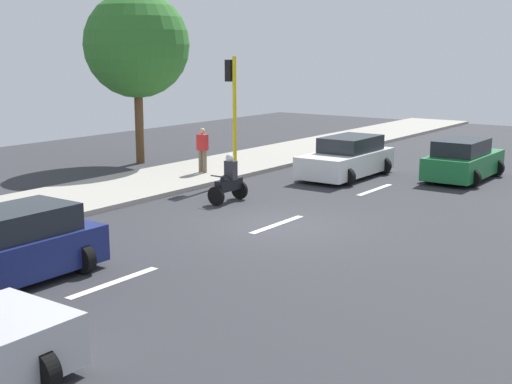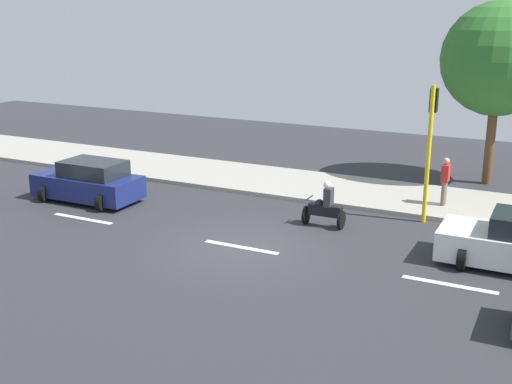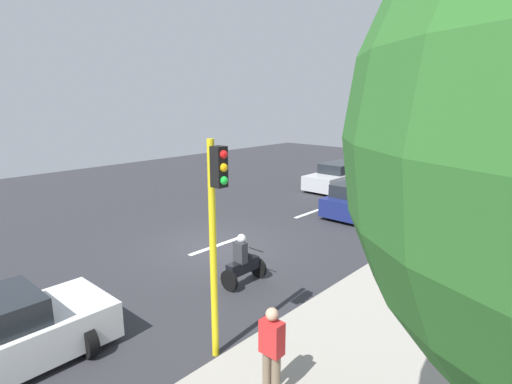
{
  "view_description": "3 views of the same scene",
  "coord_description": "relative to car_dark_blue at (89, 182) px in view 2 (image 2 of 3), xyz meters",
  "views": [
    {
      "loc": [
        -10.3,
        15.34,
        4.66
      ],
      "look_at": [
        -0.44,
        1.61,
        1.23
      ],
      "focal_mm": 48.7,
      "sensor_mm": 36.0,
      "label": 1
    },
    {
      "loc": [
        -15.71,
        -8.28,
        6.81
      ],
      "look_at": [
        0.94,
        -0.02,
        1.47
      ],
      "focal_mm": 45.05,
      "sensor_mm": 36.0,
      "label": 2
    },
    {
      "loc": [
        10.42,
        -9.29,
        5.22
      ],
      "look_at": [
        0.38,
        1.77,
        1.78
      ],
      "focal_mm": 28.48,
      "sensor_mm": 36.0,
      "label": 3
    }
  ],
  "objects": [
    {
      "name": "traffic_light_corner",
      "position": [
        3.08,
        -11.48,
        2.22
      ],
      "size": [
        0.49,
        0.24,
        4.5
      ],
      "color": "yellow",
      "rests_on": "ground"
    },
    {
      "name": "lane_stripe_mid",
      "position": [
        -1.77,
        -7.18,
        -0.7
      ],
      "size": [
        0.2,
        2.4,
        0.01
      ],
      "primitive_type": "cube",
      "color": "white",
      "rests_on": "ground"
    },
    {
      "name": "lane_stripe_south",
      "position": [
        -1.77,
        -1.18,
        -0.7
      ],
      "size": [
        0.2,
        2.4,
        0.01
      ],
      "primitive_type": "cube",
      "color": "white",
      "rests_on": "ground"
    },
    {
      "name": "motorcycle",
      "position": [
        1.11,
        -8.71,
        -0.07
      ],
      "size": [
        0.6,
        1.3,
        1.53
      ],
      "color": "black",
      "rests_on": "ground"
    },
    {
      "name": "sidewalk",
      "position": [
        5.23,
        -7.18,
        -0.63
      ],
      "size": [
        4.0,
        60.0,
        0.15
      ],
      "primitive_type": "cube",
      "color": "#9E998E",
      "rests_on": "ground"
    },
    {
      "name": "lane_stripe_north",
      "position": [
        -1.77,
        -13.18,
        -0.7
      ],
      "size": [
        0.2,
        2.4,
        0.01
      ],
      "primitive_type": "cube",
      "color": "white",
      "rests_on": "ground"
    },
    {
      "name": "pedestrian_near_signal",
      "position": [
        4.75,
        -11.77,
        0.35
      ],
      "size": [
        0.4,
        0.24,
        1.69
      ],
      "color": "#72604C",
      "rests_on": "sidewalk"
    },
    {
      "name": "car_dark_blue",
      "position": [
        0.0,
        0.0,
        0.0
      ],
      "size": [
        2.19,
        3.94,
        1.52
      ],
      "color": "navy",
      "rests_on": "ground"
    },
    {
      "name": "ground_plane",
      "position": [
        -1.77,
        -7.18,
        -0.76
      ],
      "size": [
        40.0,
        60.0,
        0.1
      ],
      "primitive_type": "cube",
      "color": "#2D2D33"
    },
    {
      "name": "street_tree_north",
      "position": [
        8.97,
        -12.68,
        4.22
      ],
      "size": [
        4.37,
        4.37,
        7.13
      ],
      "color": "brown",
      "rests_on": "ground"
    }
  ]
}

